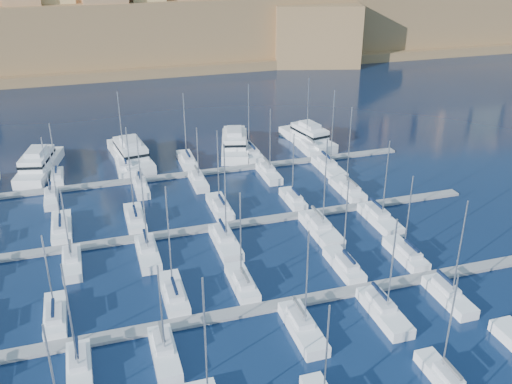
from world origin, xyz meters
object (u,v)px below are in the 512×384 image
object	(u,v)px
sailboat_4	(444,377)
motor_yacht_a	(39,164)
motor_yacht_c	(235,143)
motor_yacht_d	(308,137)
motor_yacht_b	(131,153)

from	to	relation	value
sailboat_4	motor_yacht_a	distance (m)	82.32
motor_yacht_a	motor_yacht_c	world-z (taller)	same
motor_yacht_a	motor_yacht_c	size ratio (longest dim) A/B	0.98
motor_yacht_a	motor_yacht_d	bearing A→B (deg)	-0.62
motor_yacht_a	motor_yacht_c	xyz separation A→B (m)	(38.71, 0.17, 0.00)
motor_yacht_b	sailboat_4	bearing A→B (deg)	-71.36
sailboat_4	motor_yacht_d	size ratio (longest dim) A/B	0.78
sailboat_4	motor_yacht_b	world-z (taller)	sailboat_4
motor_yacht_d	motor_yacht_c	bearing A→B (deg)	177.28
sailboat_4	motor_yacht_c	size ratio (longest dim) A/B	0.71
motor_yacht_c	sailboat_4	bearing A→B (deg)	-87.79
sailboat_4	motor_yacht_c	world-z (taller)	sailboat_4
motor_yacht_b	motor_yacht_d	distance (m)	37.66
motor_yacht_a	motor_yacht_b	xyz separation A→B (m)	(17.30, 0.57, 0.00)
motor_yacht_a	motor_yacht_c	distance (m)	38.72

